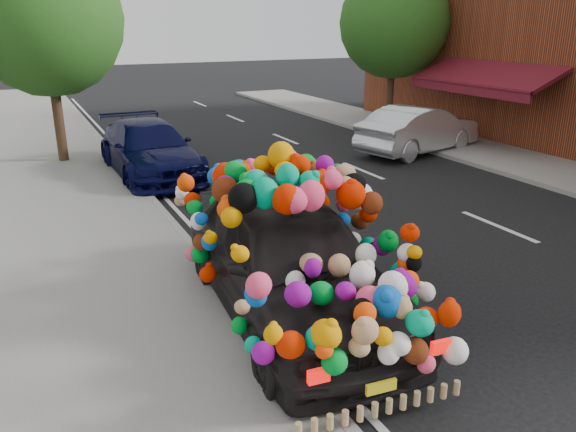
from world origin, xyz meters
name	(u,v)px	position (x,y,z in m)	size (l,w,h in m)	color
ground	(346,257)	(0.00, 0.00, 0.00)	(100.00, 100.00, 0.00)	black
sidewalk	(92,305)	(-4.30, 0.00, 0.06)	(4.00, 60.00, 0.12)	gray
kerb	(220,279)	(-2.35, 0.00, 0.07)	(0.15, 60.00, 0.13)	gray
footpath_far	(539,167)	(8.20, 3.00, 0.06)	(3.00, 40.00, 0.12)	gray
lane_markings	(498,226)	(3.60, 0.00, 0.01)	(6.00, 50.00, 0.01)	silver
tree_near_sidewalk	(45,18)	(-3.80, 9.50, 4.02)	(4.20, 4.20, 6.13)	#332114
tree_far_b	(394,23)	(8.00, 10.00, 3.89)	(4.00, 4.00, 5.90)	#332114
plush_art_car	(289,234)	(-1.80, -1.37, 1.22)	(2.78, 5.38, 2.36)	black
navy_sedan	(150,149)	(-1.80, 7.11, 0.71)	(2.00, 4.92, 1.43)	black
silver_hatchback	(419,129)	(6.44, 6.20, 0.74)	(1.56, 4.47, 1.47)	silver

